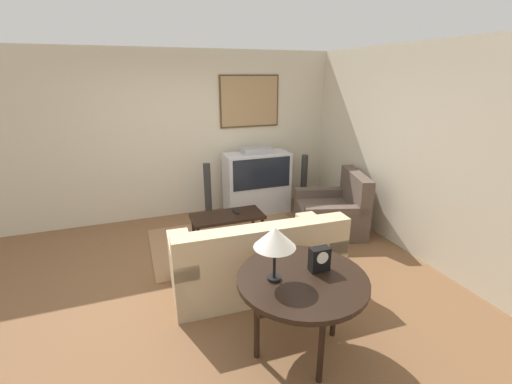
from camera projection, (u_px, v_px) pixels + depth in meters
ground_plane at (217, 274)px, 4.18m from camera, size 12.00×12.00×0.00m
wall_back at (184, 136)px, 5.63m from camera, size 12.00×0.10×2.70m
wall_right at (404, 150)px, 4.59m from camera, size 0.06×12.00×2.70m
area_rug at (232, 240)px, 5.03m from camera, size 2.29×1.53×0.01m
tv at (257, 182)px, 5.91m from camera, size 1.10×0.49×1.15m
couch at (256, 261)px, 3.86m from camera, size 1.89×0.94×0.87m
armchair at (333, 213)px, 5.29m from camera, size 1.19×1.22×0.92m
coffee_table at (227, 218)px, 4.87m from camera, size 1.02×0.48×0.42m
console_table at (302, 284)px, 2.82m from camera, size 1.08×1.08×0.75m
table_lamp at (275, 238)px, 2.64m from camera, size 0.33×0.33×0.46m
mantel_clock at (319, 259)px, 2.86m from camera, size 0.17×0.10×0.21m
remote at (236, 212)px, 4.94m from camera, size 0.06×0.16×0.02m
speaker_tower_left at (208, 194)px, 5.59m from camera, size 0.19×0.19×0.97m
speaker_tower_right at (304, 183)px, 6.16m from camera, size 0.19×0.19×0.97m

